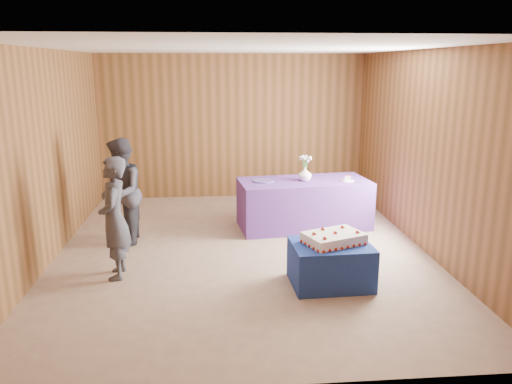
{
  "coord_description": "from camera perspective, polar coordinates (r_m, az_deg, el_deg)",
  "views": [
    {
      "loc": [
        -0.36,
        -6.46,
        2.49
      ],
      "look_at": [
        0.2,
        0.1,
        0.81
      ],
      "focal_mm": 35.0,
      "sensor_mm": 36.0,
      "label": 1
    }
  ],
  "objects": [
    {
      "name": "guest_left",
      "position": [
        6.12,
        -15.89,
        -2.91
      ],
      "size": [
        0.4,
        0.56,
        1.47
      ],
      "primitive_type": "imported",
      "rotation": [
        0.0,
        0.0,
        -1.49
      ],
      "color": "#3B3C45",
      "rests_on": "ground"
    },
    {
      "name": "plate",
      "position": [
        7.82,
        10.41,
        1.27
      ],
      "size": [
        0.25,
        0.25,
        0.01
      ],
      "primitive_type": "cylinder",
      "rotation": [
        0.0,
        0.0,
        -0.28
      ],
      "color": "white",
      "rests_on": "serving_table"
    },
    {
      "name": "flower_spray",
      "position": [
        7.7,
        5.66,
        3.8
      ],
      "size": [
        0.2,
        0.19,
        0.15
      ],
      "color": "#29662D",
      "rests_on": "vase"
    },
    {
      "name": "guest_right",
      "position": [
        7.22,
        -15.18,
        -0.05
      ],
      "size": [
        0.61,
        0.77,
        1.52
      ],
      "primitive_type": "imported",
      "rotation": [
        0.0,
        0.0,
        -1.52
      ],
      "color": "#363540",
      "rests_on": "ground"
    },
    {
      "name": "ground",
      "position": [
        6.93,
        -1.58,
        -6.75
      ],
      "size": [
        6.0,
        6.0,
        0.0
      ],
      "primitive_type": "plane",
      "color": "#9E866D",
      "rests_on": "ground"
    },
    {
      "name": "room_shell",
      "position": [
        6.5,
        -1.69,
        8.24
      ],
      "size": [
        5.04,
        6.04,
        2.72
      ],
      "color": "brown",
      "rests_on": "ground"
    },
    {
      "name": "knife",
      "position": [
        7.75,
        11.19,
        1.07
      ],
      "size": [
        0.26,
        0.09,
        0.0
      ],
      "primitive_type": "cube",
      "rotation": [
        0.0,
        0.0,
        -0.27
      ],
      "color": "#BABBBF",
      "rests_on": "serving_table"
    },
    {
      "name": "platter",
      "position": [
        7.68,
        0.86,
        1.29
      ],
      "size": [
        0.44,
        0.44,
        0.02
      ],
      "primitive_type": "cylinder",
      "rotation": [
        0.0,
        0.0,
        0.45
      ],
      "color": "#564992",
      "rests_on": "serving_table"
    },
    {
      "name": "vase",
      "position": [
        7.75,
        5.62,
        2.08
      ],
      "size": [
        0.28,
        0.28,
        0.21
      ],
      "primitive_type": "imported",
      "rotation": [
        0.0,
        0.0,
        0.47
      ],
      "color": "white",
      "rests_on": "serving_table"
    },
    {
      "name": "sheet_cake",
      "position": [
        5.83,
        8.87,
        -5.22
      ],
      "size": [
        0.8,
        0.68,
        0.16
      ],
      "rotation": [
        0.0,
        0.0,
        0.38
      ],
      "color": "white",
      "rests_on": "cake_table"
    },
    {
      "name": "cake_slice",
      "position": [
        7.81,
        10.42,
        1.56
      ],
      "size": [
        0.09,
        0.09,
        0.09
      ],
      "rotation": [
        0.0,
        0.0,
        -0.32
      ],
      "color": "white",
      "rests_on": "plate"
    },
    {
      "name": "cake_table",
      "position": [
        5.91,
        8.52,
        -8.15
      ],
      "size": [
        0.93,
        0.74,
        0.5
      ],
      "primitive_type": "cube",
      "rotation": [
        0.0,
        0.0,
        0.05
      ],
      "color": "navy",
      "rests_on": "ground"
    },
    {
      "name": "serving_table",
      "position": [
        7.87,
        5.48,
        -1.34
      ],
      "size": [
        2.09,
        1.12,
        0.75
      ],
      "primitive_type": "cube",
      "rotation": [
        0.0,
        0.0,
        0.11
      ],
      "color": "#663694",
      "rests_on": "ground"
    }
  ]
}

